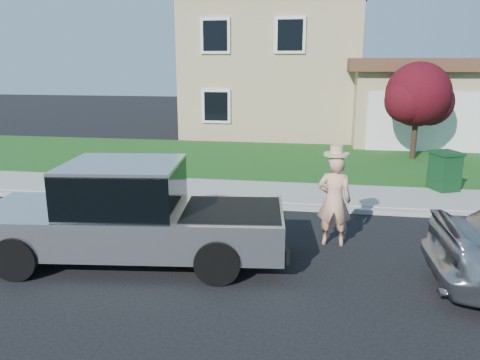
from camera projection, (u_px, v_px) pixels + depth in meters
name	position (u px, v px, depth m)	size (l,w,h in m)	color
ground	(193.00, 251.00, 8.91)	(80.00, 80.00, 0.00)	black
curb	(263.00, 206.00, 11.51)	(40.00, 0.20, 0.12)	gray
sidewalk	(267.00, 193.00, 12.56)	(40.00, 2.00, 0.15)	gray
lawn	(280.00, 161.00, 16.87)	(40.00, 7.00, 0.10)	#124215
house	(300.00, 69.00, 23.60)	(14.00, 11.30, 6.85)	tan
pickup_truck	(131.00, 216.00, 8.33)	(5.67, 2.47, 1.81)	black
woman	(334.00, 199.00, 9.03)	(0.67, 0.48, 1.98)	#E7A57E
ornamental_tree	(419.00, 97.00, 16.43)	(2.50, 2.26, 3.43)	black
trash_bin	(445.00, 170.00, 12.52)	(0.89, 0.93, 1.05)	#0E3416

